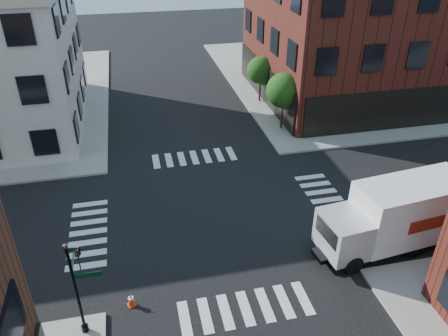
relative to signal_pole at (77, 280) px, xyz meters
name	(u,v)px	position (x,y,z in m)	size (l,w,h in m)	color
ground	(214,215)	(6.72, 6.68, -2.86)	(120.00, 120.00, 0.00)	black
sidewalk_ne	(367,74)	(27.72, 27.68, -2.78)	(30.00, 30.00, 0.15)	gray
building_ne	(400,28)	(27.22, 22.68, 3.14)	(25.00, 16.00, 12.00)	#441A11
tree_near	(284,92)	(14.28, 16.65, 0.30)	(2.69, 2.69, 4.49)	black
tree_far	(261,72)	(14.28, 22.65, 0.02)	(2.43, 2.43, 4.07)	black
signal_pole	(77,280)	(0.00, 0.00, 0.00)	(1.29, 1.24, 4.60)	black
box_truck	(398,215)	(15.30, 2.13, -0.95)	(8.29, 3.31, 3.67)	silver
traffic_cone	(131,300)	(1.83, 0.98, -2.55)	(0.44, 0.44, 0.64)	#F13D0A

